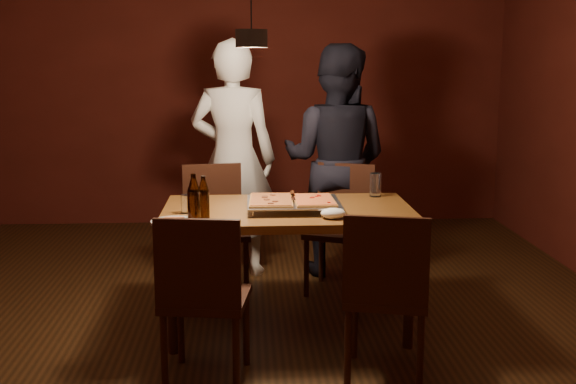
{
  "coord_description": "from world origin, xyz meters",
  "views": [
    {
      "loc": [
        -0.03,
        -4.13,
        1.66
      ],
      "look_at": [
        0.21,
        0.11,
        0.85
      ],
      "focal_mm": 45.0,
      "sensor_mm": 36.0,
      "label": 1
    }
  ],
  "objects": [
    {
      "name": "napkin",
      "position": [
        0.45,
        -0.18,
        0.78
      ],
      "size": [
        0.14,
        0.11,
        0.06
      ],
      "primitive_type": "ellipsoid",
      "color": "white",
      "rests_on": "dining_table"
    },
    {
      "name": "pendant_lamp",
      "position": [
        0.0,
        0.0,
        1.76
      ],
      "size": [
        0.18,
        0.18,
        1.1
      ],
      "color": "black",
      "rests_on": "ceiling"
    },
    {
      "name": "room_shell",
      "position": [
        0.0,
        0.0,
        1.4
      ],
      "size": [
        6.0,
        6.0,
        6.0
      ],
      "color": "#3B2210",
      "rests_on": "ground"
    },
    {
      "name": "beer_bottle_b",
      "position": [
        -0.28,
        -0.15,
        0.87
      ],
      "size": [
        0.06,
        0.06,
        0.25
      ],
      "color": "black",
      "rests_on": "dining_table"
    },
    {
      "name": "dining_table",
      "position": [
        0.21,
        0.11,
        0.68
      ],
      "size": [
        1.5,
        0.9,
        0.75
      ],
      "color": "brown",
      "rests_on": "floor"
    },
    {
      "name": "pizza_meat",
      "position": [
        0.11,
        0.09,
        0.81
      ],
      "size": [
        0.27,
        0.41,
        0.02
      ],
      "primitive_type": "cube",
      "rotation": [
        0.0,
        0.0,
        -0.04
      ],
      "color": "maroon",
      "rests_on": "pizza_tray"
    },
    {
      "name": "chair_far_left",
      "position": [
        -0.27,
        0.87,
        0.54
      ],
      "size": [
        0.48,
        0.48,
        0.49
      ],
      "rotation": [
        0.0,
        0.0,
        3.31
      ],
      "color": "#38190F",
      "rests_on": "floor"
    },
    {
      "name": "pizza_tray",
      "position": [
        0.24,
        0.08,
        0.77
      ],
      "size": [
        0.56,
        0.47,
        0.05
      ],
      "primitive_type": "cube",
      "rotation": [
        0.0,
        0.0,
        0.03
      ],
      "color": "silver",
      "rests_on": "dining_table"
    },
    {
      "name": "chair_far_right",
      "position": [
        0.64,
        0.84,
        0.54
      ],
      "size": [
        0.55,
        0.55,
        0.49
      ],
      "rotation": [
        0.0,
        0.0,
        2.75
      ],
      "color": "#38190F",
      "rests_on": "floor"
    },
    {
      "name": "water_glass_right",
      "position": [
        0.8,
        0.45,
        0.83
      ],
      "size": [
        0.07,
        0.07,
        0.15
      ],
      "primitive_type": "cylinder",
      "color": "silver",
      "rests_on": "dining_table"
    },
    {
      "name": "water_glass_left",
      "position": [
        -0.39,
        0.02,
        0.8
      ],
      "size": [
        0.07,
        0.07,
        0.11
      ],
      "primitive_type": "cylinder",
      "color": "silver",
      "rests_on": "dining_table"
    },
    {
      "name": "chair_near_right",
      "position": [
        0.66,
        -0.68,
        0.54
      ],
      "size": [
        0.51,
        0.51,
        0.49
      ],
      "rotation": [
        0.0,
        0.0,
        -0.24
      ],
      "color": "#38190F",
      "rests_on": "floor"
    },
    {
      "name": "diner_dark",
      "position": [
        0.64,
        1.24,
        0.87
      ],
      "size": [
        1.04,
        0.94,
        1.74
      ],
      "primitive_type": "imported",
      "rotation": [
        0.0,
        0.0,
        2.75
      ],
      "color": "black",
      "rests_on": "floor"
    },
    {
      "name": "spatula",
      "position": [
        0.24,
        0.1,
        0.81
      ],
      "size": [
        0.1,
        0.24,
        0.04
      ],
      "primitive_type": null,
      "rotation": [
        0.0,
        0.0,
        -0.03
      ],
      "color": "silver",
      "rests_on": "pizza_tray"
    },
    {
      "name": "diner_white",
      "position": [
        -0.14,
        1.27,
        0.89
      ],
      "size": [
        0.72,
        0.55,
        1.78
      ],
      "primitive_type": "imported",
      "rotation": [
        0.0,
        0.0,
        2.94
      ],
      "color": "white",
      "rests_on": "floor"
    },
    {
      "name": "chair_near_left",
      "position": [
        -0.26,
        -0.68,
        0.54
      ],
      "size": [
        0.47,
        0.47,
        0.49
      ],
      "rotation": [
        0.0,
        0.0,
        -0.14
      ],
      "color": "#38190F",
      "rests_on": "floor"
    },
    {
      "name": "beer_bottle_a",
      "position": [
        -0.33,
        -0.23,
        0.89
      ],
      "size": [
        0.07,
        0.07,
        0.27
      ],
      "color": "black",
      "rests_on": "dining_table"
    },
    {
      "name": "pizza_cheese",
      "position": [
        0.37,
        0.07,
        0.81
      ],
      "size": [
        0.24,
        0.38,
        0.02
      ],
      "primitive_type": "cube",
      "rotation": [
        0.0,
        0.0,
        0.02
      ],
      "color": "gold",
      "rests_on": "pizza_tray"
    },
    {
      "name": "plate_slice",
      "position": [
        -0.44,
        -0.25,
        0.76
      ],
      "size": [
        0.25,
        0.25,
        0.03
      ],
      "color": "white",
      "rests_on": "dining_table"
    }
  ]
}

